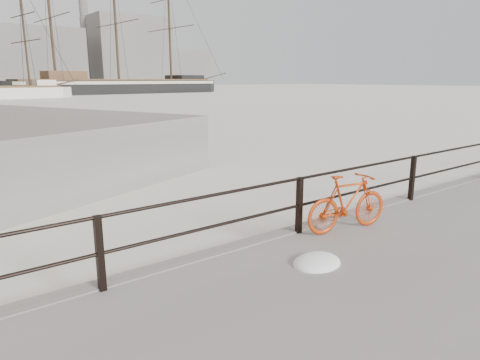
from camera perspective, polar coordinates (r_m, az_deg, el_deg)
ground at (r=10.50m, az=20.88°, el=-4.14°), size 400.00×400.00×0.00m
guardrail at (r=10.21m, az=21.98°, el=0.24°), size 28.00×0.10×1.00m
bicycle at (r=7.79m, az=14.17°, el=-2.92°), size 1.73×0.55×1.03m
barque_black at (r=96.68m, az=-15.71°, el=11.03°), size 58.99×23.70×32.76m
industrial_west at (r=148.12m, az=-26.79°, el=14.24°), size 32.00×18.00×18.00m
industrial_mid at (r=163.37m, az=-14.68°, el=16.04°), size 26.00×20.00×24.00m
industrial_east at (r=177.79m, az=-8.16°, el=14.45°), size 20.00×16.00×14.00m
smokestack at (r=164.36m, az=-20.03°, el=19.17°), size 2.80×2.80×44.00m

